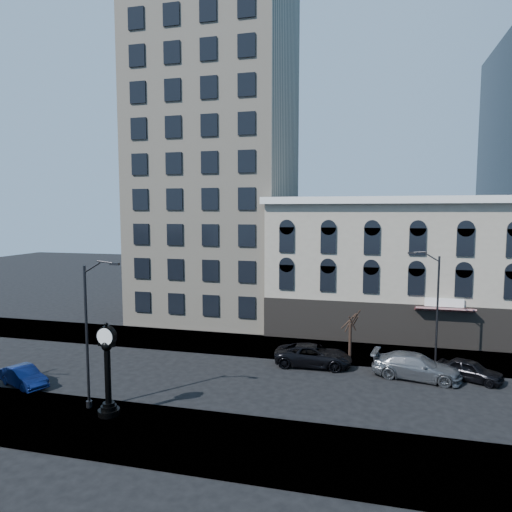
# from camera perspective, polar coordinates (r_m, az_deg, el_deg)

# --- Properties ---
(ground) EXTENTS (160.00, 160.00, 0.00)m
(ground) POSITION_cam_1_polar(r_m,az_deg,el_deg) (31.98, -5.43, -15.02)
(ground) COLOR black
(ground) RESTS_ON ground
(sidewalk_far) EXTENTS (160.00, 6.00, 0.12)m
(sidewalk_far) POSITION_cam_1_polar(r_m,az_deg,el_deg) (39.19, -1.42, -11.01)
(sidewalk_far) COLOR gray
(sidewalk_far) RESTS_ON ground
(sidewalk_near) EXTENTS (160.00, 6.00, 0.12)m
(sidewalk_near) POSITION_cam_1_polar(r_m,az_deg,el_deg) (25.19, -12.01, -20.88)
(sidewalk_near) COLOR gray
(sidewalk_near) RESTS_ON ground
(cream_tower) EXTENTS (15.90, 15.40, 42.50)m
(cream_tower) POSITION_cam_1_polar(r_m,az_deg,el_deg) (50.44, -4.93, 14.76)
(cream_tower) COLOR #BEAF98
(cream_tower) RESTS_ON ground
(victorian_row) EXTENTS (22.60, 11.19, 12.50)m
(victorian_row) POSITION_cam_1_polar(r_m,az_deg,el_deg) (44.40, 16.52, -1.45)
(victorian_row) COLOR #A69B89
(victorian_row) RESTS_ON ground
(street_clock) EXTENTS (1.17, 1.17, 5.17)m
(street_clock) POSITION_cam_1_polar(r_m,az_deg,el_deg) (26.84, -18.05, -13.79)
(street_clock) COLOR black
(street_clock) RESTS_ON sidewalk_near
(street_lamp_near) EXTENTS (2.23, 0.34, 8.61)m
(street_lamp_near) POSITION_cam_1_polar(r_m,az_deg,el_deg) (26.81, -19.46, -4.65)
(street_lamp_near) COLOR black
(street_lamp_near) RESTS_ON sidewalk_near
(street_lamp_far) EXTENTS (2.14, 0.82, 8.45)m
(street_lamp_far) POSITION_cam_1_polar(r_m,az_deg,el_deg) (34.89, 20.85, -2.60)
(street_lamp_far) COLOR black
(street_lamp_far) RESTS_ON sidewalk_far
(bare_tree_far) EXTENTS (2.48, 2.48, 4.26)m
(bare_tree_far) POSITION_cam_1_polar(r_m,az_deg,el_deg) (35.52, 11.73, -7.42)
(bare_tree_far) COLOR black
(bare_tree_far) RESTS_ON sidewalk_far
(car_near_b) EXTENTS (4.16, 2.78, 1.30)m
(car_near_b) POSITION_cam_1_polar(r_m,az_deg,el_deg) (33.88, -27.05, -13.26)
(car_near_b) COLOR #0C194C
(car_near_b) RESTS_ON ground
(car_far_a) EXTENTS (5.69, 2.78, 1.56)m
(car_far_a) POSITION_cam_1_polar(r_m,az_deg,el_deg) (34.31, 7.19, -12.22)
(car_far_a) COLOR black
(car_far_a) RESTS_ON ground
(car_far_b) EXTENTS (6.10, 3.31, 1.68)m
(car_far_b) POSITION_cam_1_polar(r_m,az_deg,el_deg) (33.42, 19.38, -12.87)
(car_far_b) COLOR #595B60
(car_far_b) RESTS_ON ground
(car_far_c) EXTENTS (4.41, 3.22, 1.40)m
(car_far_c) POSITION_cam_1_polar(r_m,az_deg,el_deg) (34.45, 25.17, -12.78)
(car_far_c) COLOR black
(car_far_c) RESTS_ON ground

